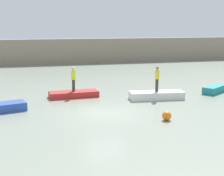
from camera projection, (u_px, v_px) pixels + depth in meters
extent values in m
plane|color=gray|center=(104.00, 113.00, 20.26)|extent=(120.00, 120.00, 0.00)
cube|color=gray|center=(59.00, 51.00, 44.61)|extent=(80.00, 1.20, 3.30)
cube|color=red|center=(74.00, 94.00, 24.71)|extent=(3.63, 1.49, 0.44)
cube|color=white|center=(157.00, 95.00, 24.03)|extent=(3.95, 1.55, 0.55)
cube|color=teal|center=(215.00, 89.00, 26.36)|extent=(2.80, 2.34, 0.54)
cylinder|color=#38332D|center=(157.00, 85.00, 23.89)|extent=(0.22, 0.22, 0.91)
cylinder|color=yellow|center=(157.00, 74.00, 23.75)|extent=(0.32, 0.32, 0.67)
sphere|color=#936B4C|center=(157.00, 68.00, 23.66)|extent=(0.22, 0.22, 0.22)
cylinder|color=#38332D|center=(74.00, 85.00, 24.58)|extent=(0.22, 0.22, 0.87)
cylinder|color=#D8F226|center=(73.00, 75.00, 24.43)|extent=(0.32, 0.32, 0.70)
sphere|color=beige|center=(73.00, 68.00, 24.35)|extent=(0.23, 0.23, 0.23)
sphere|color=orange|center=(167.00, 116.00, 18.77)|extent=(0.53, 0.53, 0.53)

